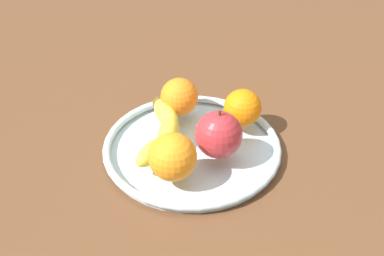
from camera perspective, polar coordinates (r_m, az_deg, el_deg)
ground_plane at (r=84.82cm, az=0.00°, el=-3.68°), size 140.09×140.09×4.00cm
fruit_bowl at (r=82.95cm, az=0.00°, el=-2.15°), size 28.36×28.36×1.80cm
banana at (r=82.50cm, az=-3.20°, el=-0.26°), size 18.27×8.56×3.21cm
apple at (r=78.29cm, az=2.94°, el=-0.72°), size 7.28×7.28×8.08cm
orange_front_right at (r=74.33cm, az=-2.15°, el=-3.18°), size 7.08×7.08×7.08cm
orange_front_left at (r=87.42cm, az=-1.40°, el=3.45°), size 6.38×6.38×6.38cm
orange_back_right at (r=85.24cm, az=5.56°, el=2.22°), size 6.21×6.21×6.21cm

